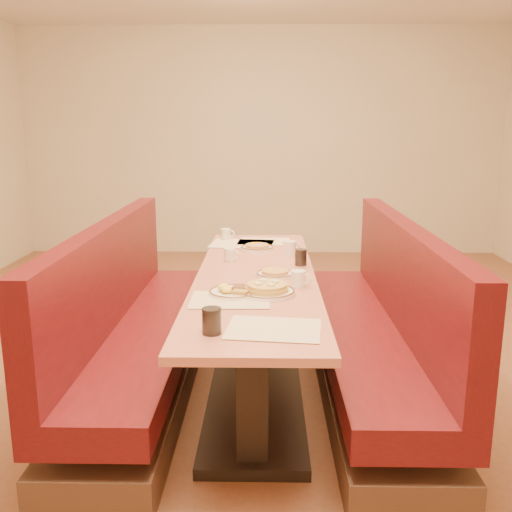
{
  "coord_description": "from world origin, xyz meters",
  "views": [
    {
      "loc": [
        0.06,
        -3.28,
        1.61
      ],
      "look_at": [
        0.0,
        0.05,
        0.85
      ],
      "focal_mm": 40.0,
      "sensor_mm": 36.0,
      "label": 1
    }
  ],
  "objects_px": {
    "coffee_mug_d": "(226,234)",
    "booth_right": "(376,337)",
    "pancake_plate": "(267,290)",
    "booth_left": "(136,335)",
    "soda_tumbler_near": "(212,321)",
    "soda_tumbler_mid": "(301,257)",
    "coffee_mug_b": "(230,254)",
    "coffee_mug_c": "(290,248)",
    "diner_table": "(256,334)",
    "coffee_mug_a": "(299,278)",
    "eggs_plate": "(233,291)"
  },
  "relations": [
    {
      "from": "booth_left",
      "to": "soda_tumbler_mid",
      "type": "height_order",
      "value": "booth_left"
    },
    {
      "from": "pancake_plate",
      "to": "coffee_mug_c",
      "type": "relative_size",
      "value": 2.46
    },
    {
      "from": "booth_right",
      "to": "soda_tumbler_near",
      "type": "height_order",
      "value": "booth_right"
    },
    {
      "from": "soda_tumbler_near",
      "to": "soda_tumbler_mid",
      "type": "xyz_separation_m",
      "value": [
        0.45,
        1.23,
        -0.01
      ]
    },
    {
      "from": "booth_left",
      "to": "coffee_mug_a",
      "type": "distance_m",
      "value": 1.09
    },
    {
      "from": "eggs_plate",
      "to": "soda_tumbler_near",
      "type": "xyz_separation_m",
      "value": [
        -0.06,
        -0.58,
        0.04
      ]
    },
    {
      "from": "pancake_plate",
      "to": "soda_tumbler_mid",
      "type": "height_order",
      "value": "soda_tumbler_mid"
    },
    {
      "from": "coffee_mug_a",
      "to": "coffee_mug_d",
      "type": "bearing_deg",
      "value": 133.35
    },
    {
      "from": "booth_right",
      "to": "pancake_plate",
      "type": "relative_size",
      "value": 8.31
    },
    {
      "from": "diner_table",
      "to": "coffee_mug_a",
      "type": "distance_m",
      "value": 0.55
    },
    {
      "from": "coffee_mug_a",
      "to": "coffee_mug_b",
      "type": "xyz_separation_m",
      "value": [
        -0.41,
        0.6,
        -0.0
      ]
    },
    {
      "from": "booth_right",
      "to": "pancake_plate",
      "type": "bearing_deg",
      "value": -148.67
    },
    {
      "from": "diner_table",
      "to": "booth_right",
      "type": "distance_m",
      "value": 0.73
    },
    {
      "from": "coffee_mug_a",
      "to": "coffee_mug_d",
      "type": "height_order",
      "value": "coffee_mug_a"
    },
    {
      "from": "booth_left",
      "to": "coffee_mug_b",
      "type": "relative_size",
      "value": 23.26
    },
    {
      "from": "coffee_mug_b",
      "to": "coffee_mug_c",
      "type": "distance_m",
      "value": 0.44
    },
    {
      "from": "coffee_mug_d",
      "to": "diner_table",
      "type": "bearing_deg",
      "value": -79.93
    },
    {
      "from": "eggs_plate",
      "to": "coffee_mug_d",
      "type": "distance_m",
      "value": 1.48
    },
    {
      "from": "coffee_mug_b",
      "to": "diner_table",
      "type": "bearing_deg",
      "value": -47.05
    },
    {
      "from": "booth_left",
      "to": "booth_right",
      "type": "xyz_separation_m",
      "value": [
        1.46,
        0.0,
        0.0
      ]
    },
    {
      "from": "coffee_mug_b",
      "to": "coffee_mug_c",
      "type": "xyz_separation_m",
      "value": [
        0.4,
        0.18,
        0.01
      ]
    },
    {
      "from": "coffee_mug_d",
      "to": "soda_tumbler_mid",
      "type": "xyz_separation_m",
      "value": [
        0.53,
        -0.83,
        0.01
      ]
    },
    {
      "from": "coffee_mug_c",
      "to": "diner_table",
      "type": "bearing_deg",
      "value": -135.65
    },
    {
      "from": "coffee_mug_a",
      "to": "soda_tumbler_mid",
      "type": "height_order",
      "value": "soda_tumbler_mid"
    },
    {
      "from": "diner_table",
      "to": "soda_tumbler_near",
      "type": "xyz_separation_m",
      "value": [
        -0.17,
        -0.99,
        0.43
      ]
    },
    {
      "from": "eggs_plate",
      "to": "coffee_mug_b",
      "type": "xyz_separation_m",
      "value": [
        -0.06,
        0.76,
        0.03
      ]
    },
    {
      "from": "booth_left",
      "to": "coffee_mug_c",
      "type": "height_order",
      "value": "booth_left"
    },
    {
      "from": "booth_left",
      "to": "soda_tumbler_near",
      "type": "xyz_separation_m",
      "value": [
        0.56,
        -0.99,
        0.45
      ]
    },
    {
      "from": "soda_tumbler_mid",
      "to": "diner_table",
      "type": "bearing_deg",
      "value": -139.81
    },
    {
      "from": "diner_table",
      "to": "soda_tumbler_mid",
      "type": "height_order",
      "value": "soda_tumbler_mid"
    },
    {
      "from": "diner_table",
      "to": "soda_tumbler_near",
      "type": "height_order",
      "value": "soda_tumbler_near"
    },
    {
      "from": "booth_right",
      "to": "booth_left",
      "type": "bearing_deg",
      "value": 180.0
    },
    {
      "from": "coffee_mug_d",
      "to": "soda_tumbler_near",
      "type": "relative_size",
      "value": 0.97
    },
    {
      "from": "booth_right",
      "to": "coffee_mug_d",
      "type": "xyz_separation_m",
      "value": [
        -0.98,
        1.07,
        0.43
      ]
    },
    {
      "from": "pancake_plate",
      "to": "coffee_mug_a",
      "type": "xyz_separation_m",
      "value": [
        0.17,
        0.15,
        0.02
      ]
    },
    {
      "from": "coffee_mug_b",
      "to": "coffee_mug_c",
      "type": "height_order",
      "value": "coffee_mug_c"
    },
    {
      "from": "booth_right",
      "to": "soda_tumbler_near",
      "type": "xyz_separation_m",
      "value": [
        -0.9,
        -0.99,
        0.45
      ]
    },
    {
      "from": "coffee_mug_d",
      "to": "soda_tumbler_near",
      "type": "bearing_deg",
      "value": -90.87
    },
    {
      "from": "coffee_mug_d",
      "to": "booth_right",
      "type": "bearing_deg",
      "value": -50.49
    },
    {
      "from": "booth_left",
      "to": "booth_right",
      "type": "distance_m",
      "value": 1.46
    },
    {
      "from": "booth_right",
      "to": "soda_tumbler_mid",
      "type": "bearing_deg",
      "value": 152.4
    },
    {
      "from": "diner_table",
      "to": "booth_right",
      "type": "height_order",
      "value": "booth_right"
    },
    {
      "from": "booth_left",
      "to": "soda_tumbler_near",
      "type": "height_order",
      "value": "booth_left"
    },
    {
      "from": "diner_table",
      "to": "pancake_plate",
      "type": "xyz_separation_m",
      "value": [
        0.07,
        -0.41,
        0.4
      ]
    },
    {
      "from": "coffee_mug_c",
      "to": "coffee_mug_a",
      "type": "bearing_deg",
      "value": -111.46
    },
    {
      "from": "diner_table",
      "to": "booth_left",
      "type": "bearing_deg",
      "value": 180.0
    },
    {
      "from": "coffee_mug_c",
      "to": "soda_tumbler_near",
      "type": "height_order",
      "value": "soda_tumbler_near"
    },
    {
      "from": "coffee_mug_b",
      "to": "soda_tumbler_mid",
      "type": "bearing_deg",
      "value": 2.62
    },
    {
      "from": "coffee_mug_b",
      "to": "soda_tumbler_mid",
      "type": "distance_m",
      "value": 0.47
    },
    {
      "from": "pancake_plate",
      "to": "coffee_mug_a",
      "type": "bearing_deg",
      "value": 41.3
    }
  ]
}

